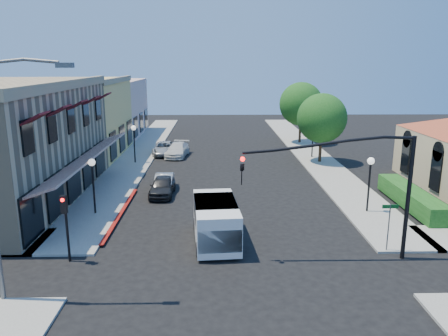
{
  "coord_description": "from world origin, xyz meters",
  "views": [
    {
      "loc": [
        -1.04,
        -17.82,
        9.29
      ],
      "look_at": [
        -0.47,
        9.45,
        2.6
      ],
      "focal_mm": 35.0,
      "sensor_mm": 36.0,
      "label": 1
    }
  ],
  "objects_px": {
    "signal_mast_arm": "(364,177)",
    "secondary_signal": "(65,216)",
    "parked_car_a": "(162,186)",
    "parked_car_c": "(177,150)",
    "white_van": "(216,220)",
    "parked_car_d": "(165,148)",
    "parked_car_b": "(164,183)",
    "lamppost_left_near": "(92,172)",
    "lamppost_right_far": "(313,131)",
    "lamppost_left_far": "(134,135)",
    "street_tree_b": "(301,104)",
    "street_tree_a": "(322,118)",
    "street_name_sign": "(389,220)",
    "lamppost_right_near": "(370,171)"
  },
  "relations": [
    {
      "from": "lamppost_right_far",
      "to": "parked_car_a",
      "type": "xyz_separation_m",
      "value": [
        -13.3,
        -12.0,
        -2.06
      ]
    },
    {
      "from": "lamppost_left_far",
      "to": "lamppost_right_far",
      "type": "height_order",
      "value": "same"
    },
    {
      "from": "street_name_sign",
      "to": "lamppost_left_far",
      "type": "xyz_separation_m",
      "value": [
        -16.0,
        19.8,
        1.04
      ]
    },
    {
      "from": "lamppost_left_far",
      "to": "lamppost_right_near",
      "type": "distance_m",
      "value": 22.02
    },
    {
      "from": "lamppost_right_far",
      "to": "parked_car_b",
      "type": "relative_size",
      "value": 0.96
    },
    {
      "from": "secondary_signal",
      "to": "lamppost_right_far",
      "type": "distance_m",
      "value": 27.98
    },
    {
      "from": "lamppost_right_near",
      "to": "white_van",
      "type": "distance_m",
      "value": 10.6
    },
    {
      "from": "street_tree_b",
      "to": "lamppost_left_near",
      "type": "height_order",
      "value": "street_tree_b"
    },
    {
      "from": "lamppost_left_near",
      "to": "parked_car_a",
      "type": "relative_size",
      "value": 0.9
    },
    {
      "from": "street_name_sign",
      "to": "lamppost_left_far",
      "type": "bearing_deg",
      "value": 128.94
    },
    {
      "from": "street_tree_a",
      "to": "parked_car_d",
      "type": "xyz_separation_m",
      "value": [
        -15.0,
        4.0,
        -3.55
      ]
    },
    {
      "from": "street_name_sign",
      "to": "lamppost_right_far",
      "type": "height_order",
      "value": "lamppost_right_far"
    },
    {
      "from": "parked_car_d",
      "to": "lamppost_left_near",
      "type": "bearing_deg",
      "value": -97.5
    },
    {
      "from": "street_name_sign",
      "to": "parked_car_a",
      "type": "height_order",
      "value": "street_name_sign"
    },
    {
      "from": "white_van",
      "to": "lamppost_left_near",
      "type": "bearing_deg",
      "value": 149.33
    },
    {
      "from": "street_tree_b",
      "to": "parked_car_b",
      "type": "xyz_separation_m",
      "value": [
        -13.6,
        -18.95,
        -3.93
      ]
    },
    {
      "from": "parked_car_b",
      "to": "parked_car_d",
      "type": "xyz_separation_m",
      "value": [
        -1.4,
        12.95,
        0.03
      ]
    },
    {
      "from": "white_van",
      "to": "parked_car_d",
      "type": "xyz_separation_m",
      "value": [
        -5.18,
        22.44,
        -0.63
      ]
    },
    {
      "from": "parked_car_a",
      "to": "parked_car_c",
      "type": "xyz_separation_m",
      "value": [
        0.0,
        13.0,
        -0.01
      ]
    },
    {
      "from": "signal_mast_arm",
      "to": "parked_car_c",
      "type": "distance_m",
      "value": 26.03
    },
    {
      "from": "street_tree_a",
      "to": "parked_car_b",
      "type": "xyz_separation_m",
      "value": [
        -13.6,
        -8.95,
        -3.58
      ]
    },
    {
      "from": "lamppost_left_near",
      "to": "lamppost_left_far",
      "type": "height_order",
      "value": "same"
    },
    {
      "from": "lamppost_left_far",
      "to": "lamppost_right_far",
      "type": "bearing_deg",
      "value": 6.71
    },
    {
      "from": "street_name_sign",
      "to": "white_van",
      "type": "relative_size",
      "value": 0.49
    },
    {
      "from": "white_van",
      "to": "parked_car_b",
      "type": "distance_m",
      "value": 10.24
    },
    {
      "from": "street_name_sign",
      "to": "white_van",
      "type": "bearing_deg",
      "value": 170.9
    },
    {
      "from": "lamppost_left_far",
      "to": "parked_car_d",
      "type": "height_order",
      "value": "lamppost_left_far"
    },
    {
      "from": "lamppost_left_far",
      "to": "lamppost_right_near",
      "type": "height_order",
      "value": "same"
    },
    {
      "from": "signal_mast_arm",
      "to": "secondary_signal",
      "type": "bearing_deg",
      "value": -179.63
    },
    {
      "from": "parked_car_a",
      "to": "signal_mast_arm",
      "type": "bearing_deg",
      "value": -43.18
    },
    {
      "from": "white_van",
      "to": "parked_car_a",
      "type": "xyz_separation_m",
      "value": [
        -3.78,
        8.44,
        -0.6
      ]
    },
    {
      "from": "parked_car_b",
      "to": "parked_car_c",
      "type": "bearing_deg",
      "value": 88.88
    },
    {
      "from": "lamppost_left_far",
      "to": "parked_car_c",
      "type": "bearing_deg",
      "value": 39.04
    },
    {
      "from": "signal_mast_arm",
      "to": "white_van",
      "type": "relative_size",
      "value": 1.57
    },
    {
      "from": "lamppost_right_near",
      "to": "parked_car_d",
      "type": "xyz_separation_m",
      "value": [
        -14.7,
        18.0,
        -2.09
      ]
    },
    {
      "from": "street_name_sign",
      "to": "white_van",
      "type": "xyz_separation_m",
      "value": [
        -8.52,
        1.36,
        -0.43
      ]
    },
    {
      "from": "street_tree_b",
      "to": "street_name_sign",
      "type": "height_order",
      "value": "street_tree_b"
    },
    {
      "from": "lamppost_right_far",
      "to": "lamppost_left_far",
      "type": "bearing_deg",
      "value": -173.29
    },
    {
      "from": "street_tree_b",
      "to": "street_tree_a",
      "type": "bearing_deg",
      "value": -90.0
    },
    {
      "from": "signal_mast_arm",
      "to": "lamppost_left_far",
      "type": "height_order",
      "value": "signal_mast_arm"
    },
    {
      "from": "secondary_signal",
      "to": "parked_car_c",
      "type": "xyz_separation_m",
      "value": [
        3.2,
        23.59,
        -1.65
      ]
    },
    {
      "from": "lamppost_left_near",
      "to": "parked_car_d",
      "type": "bearing_deg",
      "value": 82.72
    },
    {
      "from": "secondary_signal",
      "to": "white_van",
      "type": "xyz_separation_m",
      "value": [
        6.98,
        2.16,
        -1.05
      ]
    },
    {
      "from": "secondary_signal",
      "to": "parked_car_c",
      "type": "relative_size",
      "value": 0.72
    },
    {
      "from": "street_name_sign",
      "to": "parked_car_d",
      "type": "distance_m",
      "value": 27.48
    },
    {
      "from": "parked_car_a",
      "to": "lamppost_left_near",
      "type": "bearing_deg",
      "value": -131.36
    },
    {
      "from": "street_tree_a",
      "to": "lamppost_right_far",
      "type": "bearing_deg",
      "value": 98.53
    },
    {
      "from": "lamppost_left_near",
      "to": "parked_car_b",
      "type": "bearing_deg",
      "value": 53.8
    },
    {
      "from": "street_tree_a",
      "to": "lamppost_left_far",
      "type": "xyz_separation_m",
      "value": [
        -17.3,
        0.0,
        -1.46
      ]
    },
    {
      "from": "lamppost_left_far",
      "to": "lamppost_right_near",
      "type": "relative_size",
      "value": 1.0
    }
  ]
}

